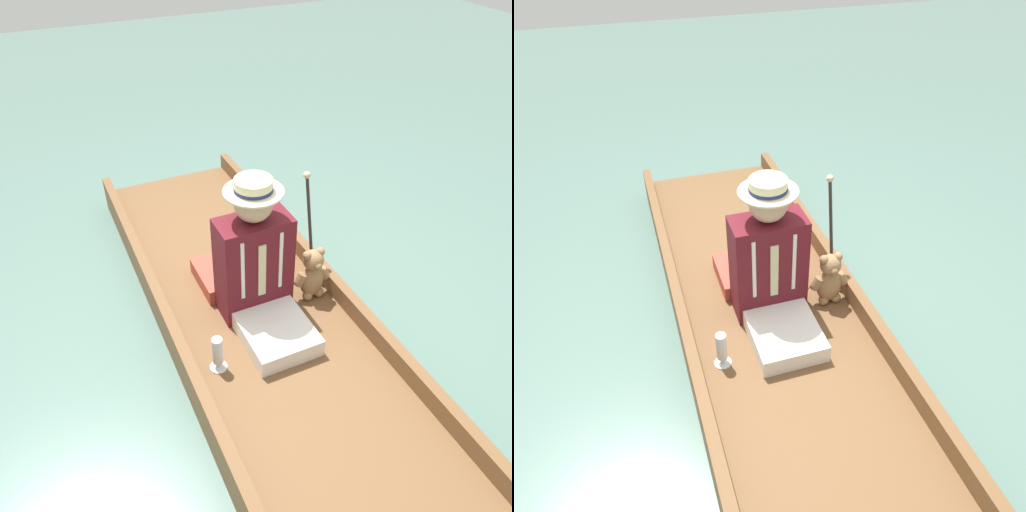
% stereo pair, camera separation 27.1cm
% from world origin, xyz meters
% --- Properties ---
extents(ground_plane, '(16.00, 16.00, 0.00)m').
position_xyz_m(ground_plane, '(0.00, 0.00, 0.00)').
color(ground_plane, slate).
extents(punt_boat, '(1.08, 3.35, 0.27)m').
position_xyz_m(punt_boat, '(0.00, 0.00, 0.09)').
color(punt_boat, brown).
rests_on(punt_boat, ground_plane).
extents(seat_cushion, '(0.51, 0.36, 0.10)m').
position_xyz_m(seat_cushion, '(-0.03, -0.24, 0.20)').
color(seat_cushion, '#B24738').
rests_on(seat_cushion, punt_boat).
extents(seated_person, '(0.41, 0.66, 0.86)m').
position_xyz_m(seated_person, '(-0.01, 0.11, 0.48)').
color(seated_person, white).
rests_on(seated_person, punt_boat).
extents(teddy_bear, '(0.24, 0.14, 0.35)m').
position_xyz_m(teddy_bear, '(-0.37, 0.10, 0.31)').
color(teddy_bear, '#9E754C').
rests_on(teddy_bear, punt_boat).
extents(wine_glass, '(0.09, 0.09, 0.21)m').
position_xyz_m(wine_glass, '(0.35, 0.39, 0.27)').
color(wine_glass, silver).
rests_on(wine_glass, punt_boat).
extents(walking_cane, '(0.04, 0.20, 0.71)m').
position_xyz_m(walking_cane, '(-0.44, -0.09, 0.57)').
color(walking_cane, '#2D2823').
rests_on(walking_cane, punt_boat).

